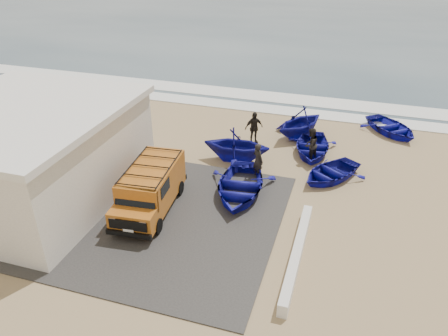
# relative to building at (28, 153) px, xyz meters

# --- Properties ---
(ground) EXTENTS (160.00, 160.00, 0.00)m
(ground) POSITION_rel_building_xyz_m (7.50, 2.00, -2.16)
(ground) COLOR tan
(slab) EXTENTS (12.00, 10.00, 0.05)m
(slab) POSITION_rel_building_xyz_m (5.50, -0.00, -2.14)
(slab) COLOR #383634
(slab) RESTS_ON ground
(ocean) EXTENTS (180.00, 88.00, 0.01)m
(ocean) POSITION_rel_building_xyz_m (7.50, 58.00, -2.16)
(ocean) COLOR #385166
(ocean) RESTS_ON ground
(surf_line) EXTENTS (180.00, 1.60, 0.06)m
(surf_line) POSITION_rel_building_xyz_m (7.50, 14.00, -2.13)
(surf_line) COLOR white
(surf_line) RESTS_ON ground
(surf_wash) EXTENTS (180.00, 2.20, 0.04)m
(surf_wash) POSITION_rel_building_xyz_m (7.50, 16.50, -2.14)
(surf_wash) COLOR white
(surf_wash) RESTS_ON ground
(building) EXTENTS (8.40, 9.40, 4.30)m
(building) POSITION_rel_building_xyz_m (0.00, 0.00, 0.00)
(building) COLOR white
(building) RESTS_ON ground
(parapet) EXTENTS (0.35, 6.00, 0.55)m
(parapet) POSITION_rel_building_xyz_m (12.50, -1.00, -1.89)
(parapet) COLOR silver
(parapet) RESTS_ON ground
(van) EXTENTS (2.32, 4.99, 2.08)m
(van) POSITION_rel_building_xyz_m (5.73, 0.53, -1.05)
(van) COLOR #B3621A
(van) RESTS_ON ground
(boat_near_left) EXTENTS (3.72, 4.86, 0.94)m
(boat_near_left) POSITION_rel_building_xyz_m (9.17, 2.84, -1.70)
(boat_near_left) COLOR #131496
(boat_near_left) RESTS_ON ground
(boat_near_right) EXTENTS (4.13, 4.40, 0.74)m
(boat_near_right) POSITION_rel_building_xyz_m (13.12, 5.60, -1.79)
(boat_near_right) COLOR #131496
(boat_near_right) RESTS_ON ground
(boat_mid_left) EXTENTS (3.72, 3.26, 1.87)m
(boat_mid_left) POSITION_rel_building_xyz_m (8.08, 6.09, -1.23)
(boat_mid_left) COLOR #131496
(boat_mid_left) RESTS_ON ground
(boat_mid_right) EXTENTS (3.12, 4.13, 0.81)m
(boat_mid_right) POSITION_rel_building_xyz_m (11.87, 8.14, -1.76)
(boat_mid_right) COLOR #131496
(boat_mid_right) RESTS_ON ground
(boat_far_left) EXTENTS (4.54, 4.70, 1.90)m
(boat_far_left) POSITION_rel_building_xyz_m (10.87, 10.14, -1.21)
(boat_far_left) COLOR #131496
(boat_far_left) RESTS_ON ground
(boat_far_right) EXTENTS (4.49, 4.65, 0.79)m
(boat_far_right) POSITION_rel_building_xyz_m (16.15, 12.32, -1.77)
(boat_far_right) COLOR #131496
(boat_far_right) RESTS_ON ground
(fisherman_front) EXTENTS (0.80, 0.76, 1.84)m
(fisherman_front) POSITION_rel_building_xyz_m (9.59, 4.72, -1.24)
(fisherman_front) COLOR black
(fisherman_front) RESTS_ON ground
(fisherman_middle) EXTENTS (1.05, 1.12, 1.85)m
(fisherman_middle) POSITION_rel_building_xyz_m (11.85, 7.33, -1.24)
(fisherman_middle) COLOR black
(fisherman_middle) RESTS_ON ground
(fisherman_back) EXTENTS (1.16, 1.07, 1.91)m
(fisherman_back) POSITION_rel_building_xyz_m (8.43, 8.52, -1.21)
(fisherman_back) COLOR black
(fisherman_back) RESTS_ON ground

